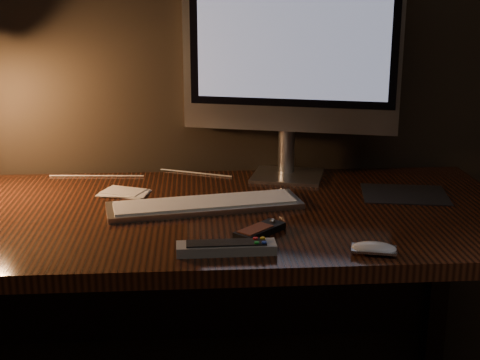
{
  "coord_description": "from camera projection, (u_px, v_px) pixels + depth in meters",
  "views": [
    {
      "loc": [
        -0.02,
        0.25,
        1.29
      ],
      "look_at": [
        0.08,
        1.73,
        0.86
      ],
      "focal_mm": 50.0,
      "sensor_mm": 36.0,
      "label": 1
    }
  ],
  "objects": [
    {
      "name": "keyboard",
      "position": [
        205.0,
        204.0,
        1.71
      ],
      "size": [
        0.51,
        0.22,
        0.02
      ],
      "primitive_type": "cube",
      "rotation": [
        0.0,
        0.0,
        0.17
      ],
      "color": "silver",
      "rests_on": "desk"
    },
    {
      "name": "mouse",
      "position": [
        374.0,
        250.0,
        1.41
      ],
      "size": [
        0.1,
        0.07,
        0.02
      ],
      "primitive_type": "ellipsoid",
      "rotation": [
        0.0,
        0.0,
        -0.25
      ],
      "color": "white",
      "rests_on": "desk"
    },
    {
      "name": "cable",
      "position": [
        144.0,
        175.0,
        2.0
      ],
      "size": [
        0.52,
        0.16,
        0.0
      ],
      "primitive_type": "cylinder",
      "rotation": [
        0.0,
        1.57,
        -0.29
      ],
      "color": "white",
      "rests_on": "desk"
    },
    {
      "name": "monitor",
      "position": [
        291.0,
        46.0,
        1.87
      ],
      "size": [
        0.6,
        0.23,
        0.65
      ],
      "rotation": [
        0.0,
        0.0,
        -0.28
      ],
      "color": "silver",
      "rests_on": "desk"
    },
    {
      "name": "mousepad",
      "position": [
        405.0,
        194.0,
        1.82
      ],
      "size": [
        0.25,
        0.22,
        0.0
      ],
      "primitive_type": "cube",
      "rotation": [
        0.0,
        0.0,
        -0.18
      ],
      "color": "black",
      "rests_on": "desk"
    },
    {
      "name": "media_remote",
      "position": [
        260.0,
        230.0,
        1.52
      ],
      "size": [
        0.13,
        0.13,
        0.02
      ],
      "rotation": [
        0.0,
        0.0,
        0.78
      ],
      "color": "black",
      "rests_on": "desk"
    },
    {
      "name": "tv_remote",
      "position": [
        226.0,
        247.0,
        1.42
      ],
      "size": [
        0.21,
        0.06,
        0.03
      ],
      "rotation": [
        0.0,
        0.0,
        0.02
      ],
      "color": "#949799",
      "rests_on": "desk"
    },
    {
      "name": "papers",
      "position": [
        124.0,
        192.0,
        1.83
      ],
      "size": [
        0.15,
        0.12,
        0.01
      ],
      "primitive_type": "cube",
      "rotation": [
        0.0,
        0.0,
        -0.31
      ],
      "color": "white",
      "rests_on": "desk"
    },
    {
      "name": "desk",
      "position": [
        205.0,
        247.0,
        1.79
      ],
      "size": [
        1.6,
        0.75,
        0.75
      ],
      "color": "#3A1A0D",
      "rests_on": "ground"
    }
  ]
}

